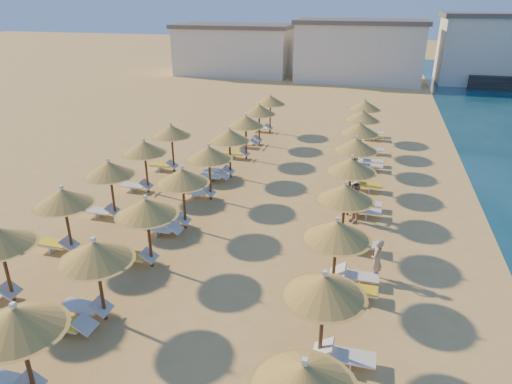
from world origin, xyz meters
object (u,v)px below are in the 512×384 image
(beachgoer_b, at_px, (355,200))
(parasol_row_east, at_px, (345,194))
(beachgoer_c, at_px, (355,205))
(beachgoer_a, at_px, (377,260))
(parasol_row_west, at_px, (182,177))

(beachgoer_b, bearing_deg, parasol_row_east, -34.00)
(parasol_row_east, height_order, beachgoer_c, parasol_row_east)
(beachgoer_b, bearing_deg, beachgoer_c, -27.61)
(beachgoer_a, bearing_deg, beachgoer_c, -151.07)
(beachgoer_a, distance_m, beachgoer_b, 5.34)
(parasol_row_east, relative_size, beachgoer_a, 21.54)
(parasol_row_east, bearing_deg, parasol_row_west, 180.00)
(parasol_row_east, height_order, beachgoer_b, parasol_row_east)
(parasol_row_west, bearing_deg, beachgoer_a, -13.02)
(beachgoer_a, distance_m, beachgoer_c, 4.74)
(parasol_row_east, distance_m, beachgoer_c, 3.14)
(beachgoer_a, xyz_separation_m, beachgoer_b, (-1.11, 5.22, 0.01))
(parasol_row_west, relative_size, beachgoer_c, 20.99)
(beachgoer_b, bearing_deg, parasol_row_west, -94.43)
(parasol_row_east, bearing_deg, beachgoer_b, 84.22)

